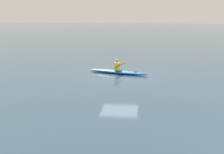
# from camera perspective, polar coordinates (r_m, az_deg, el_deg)

# --- Properties ---
(ground_plane) EXTENTS (160.00, 160.00, 0.00)m
(ground_plane) POSITION_cam_1_polar(r_m,az_deg,el_deg) (19.46, 1.53, 0.35)
(ground_plane) COLOR #283D4C
(kayak) EXTENTS (4.24, 1.77, 0.24)m
(kayak) POSITION_cam_1_polar(r_m,az_deg,el_deg) (19.91, 1.14, 1.01)
(kayak) COLOR #1959A5
(kayak) RESTS_ON ground
(kayaker) EXTENTS (0.74, 2.36, 0.74)m
(kayaker) POSITION_cam_1_polar(r_m,az_deg,el_deg) (19.85, 1.01, 2.24)
(kayaker) COLOR yellow
(kayaker) RESTS_ON kayak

